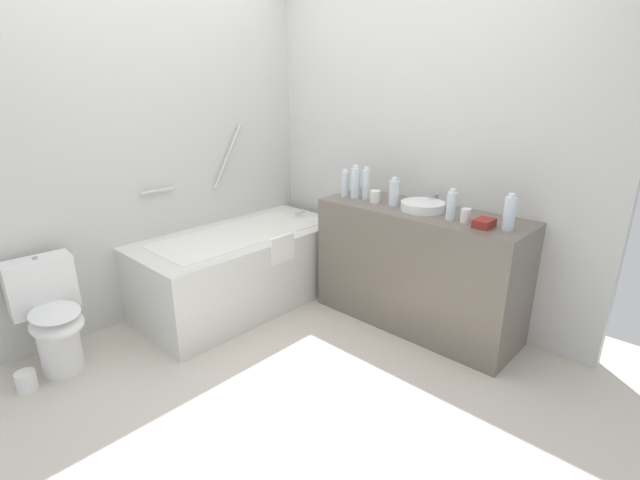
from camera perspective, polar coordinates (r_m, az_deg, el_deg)
name	(u,v)px	position (r m, az deg, el deg)	size (l,w,h in m)	color
ground_plane	(275,368)	(3.00, -5.64, -15.69)	(3.74, 3.74, 0.00)	beige
wall_back_tiled	(148,149)	(3.61, -20.70, 10.63)	(3.14, 0.10, 2.50)	silver
wall_right_mirror	(411,146)	(3.58, 11.27, 11.41)	(0.10, 2.96, 2.50)	silver
bathtub	(243,266)	(3.71, -9.63, -3.19)	(1.66, 0.80, 1.38)	silver
toilet	(51,315)	(3.26, -30.56, -8.09)	(0.39, 0.54, 0.71)	white
vanity_counter	(417,268)	(3.37, 12.07, -3.45)	(0.52, 1.48, 0.87)	#6B6056
sink_basin	(423,206)	(3.21, 12.72, 4.16)	(0.30, 0.30, 0.06)	white
sink_faucet	(436,200)	(3.36, 14.29, 4.85)	(0.13, 0.15, 0.09)	#9F9FA4
water_bottle_0	(366,184)	(3.45, 5.82, 6.98)	(0.06, 0.06, 0.24)	silver
water_bottle_1	(451,205)	(3.02, 16.10, 4.18)	(0.06, 0.06, 0.20)	silver
water_bottle_2	(394,192)	(3.29, 9.24, 5.90)	(0.07, 0.07, 0.20)	silver
water_bottle_3	(345,184)	(3.52, 3.16, 7.03)	(0.06, 0.06, 0.21)	silver
water_bottle_4	(355,183)	(3.47, 4.43, 7.17)	(0.07, 0.07, 0.25)	silver
water_bottle_5	(509,213)	(2.91, 22.61, 3.13)	(0.07, 0.07, 0.22)	silver
drinking_glass_0	(466,216)	(2.99, 17.76, 2.93)	(0.06, 0.06, 0.09)	white
drinking_glass_1	(375,196)	(3.37, 6.90, 5.43)	(0.08, 0.08, 0.09)	white
amenity_basket	(484,223)	(2.94, 19.84, 2.00)	(0.14, 0.10, 0.05)	maroon
toilet_paper_roll	(26,381)	(3.27, -32.85, -14.60)	(0.11, 0.11, 0.12)	white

